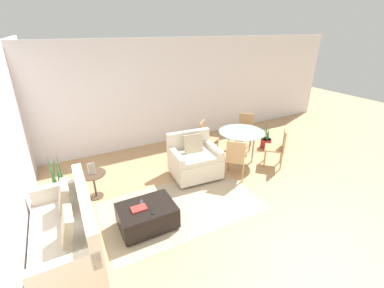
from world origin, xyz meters
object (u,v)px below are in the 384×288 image
object	(u,v)px
potted_plant_small	(266,141)
dining_chair_far_right	(245,128)
couch	(69,235)
tv_remote_primary	(141,203)
ottoman	(147,215)
book_stack	(139,208)
side_table	(94,180)
armchair	(194,160)
potted_plant	(60,193)
dining_chair_far_left	(206,137)
dining_table	(241,135)
dining_chair_near_left	(236,157)
dining_chair_near_right	(279,145)
tv_remote_secondary	(152,212)
picture_frame	(91,169)

from	to	relation	value
potted_plant_small	dining_chair_far_right	bearing A→B (deg)	144.43
couch	tv_remote_primary	xyz separation A→B (m)	(1.10, 0.12, 0.07)
ottoman	book_stack	world-z (taller)	book_stack
tv_remote_primary	dining_chair_far_right	size ratio (longest dim) A/B	0.19
book_stack	side_table	xyz separation A→B (m)	(-0.49, 1.24, -0.04)
couch	ottoman	size ratio (longest dim) A/B	2.00
tv_remote_primary	armchair	bearing A→B (deg)	32.35
armchair	dining_chair_far_right	bearing A→B (deg)	19.85
couch	side_table	distance (m)	1.34
couch	dining_chair_far_right	size ratio (longest dim) A/B	1.97
tv_remote_primary	potted_plant	distance (m)	1.68
dining_chair_far_left	dining_table	bearing A→B (deg)	-45.00
dining_table	dining_chair_far_right	size ratio (longest dim) A/B	1.20
dining_chair_near_left	potted_plant_small	distance (m)	1.93
dining_chair_near_right	dining_chair_far_left	size ratio (longest dim) A/B	1.00
dining_chair_far_right	potted_plant	bearing A→B (deg)	-174.63
tv_remote_primary	tv_remote_secondary	bearing A→B (deg)	-74.29
armchair	dining_chair_near_right	bearing A→B (deg)	-15.35
potted_plant	dining_chair_far_right	distance (m)	4.58
dining_chair_near_right	potted_plant	bearing A→B (deg)	170.20
armchair	book_stack	xyz separation A→B (m)	(-1.55, -1.06, 0.04)
dining_chair_near_right	tv_remote_secondary	bearing A→B (deg)	-168.18
couch	picture_frame	bearing A→B (deg)	66.73
tv_remote_secondary	dining_chair_near_left	world-z (taller)	dining_chair_near_left
dining_chair_near_right	dining_chair_far_right	xyz separation A→B (m)	(0.00, 1.21, 0.00)
dining_chair_far_left	dining_chair_far_right	xyz separation A→B (m)	(1.21, -0.00, 0.00)
book_stack	tv_remote_secondary	bearing A→B (deg)	-44.58
ottoman	potted_plant	world-z (taller)	potted_plant
ottoman	dining_chair_far_right	bearing A→B (deg)	27.47
tv_remote_secondary	picture_frame	distance (m)	1.55
ottoman	dining_chair_near_right	size ratio (longest dim) A/B	0.98
dining_chair_near_left	dining_chair_far_left	world-z (taller)	same
ottoman	dining_chair_near_left	world-z (taller)	dining_chair_near_left
side_table	picture_frame	size ratio (longest dim) A/B	2.38
potted_plant_small	dining_chair_far_left	bearing A→B (deg)	168.66
armchair	dining_table	distance (m)	1.34
picture_frame	ottoman	bearing A→B (deg)	-63.62
tv_remote_primary	dining_chair_far_right	bearing A→B (deg)	25.62
dining_table	dining_chair_far_left	world-z (taller)	dining_chair_far_left
book_stack	potted_plant	distance (m)	1.71
tv_remote_secondary	potted_plant	distance (m)	1.94
book_stack	ottoman	bearing A→B (deg)	3.92
tv_remote_secondary	dining_chair_far_right	distance (m)	3.81
ottoman	dining_chair_far_left	xyz separation A→B (m)	(2.13, 1.74, 0.30)
ottoman	side_table	world-z (taller)	side_table
couch	armchair	bearing A→B (deg)	22.22
tv_remote_secondary	dining_table	bearing A→B (deg)	25.70
book_stack	dining_chair_far_right	bearing A→B (deg)	26.75
side_table	dining_chair_far_left	size ratio (longest dim) A/B	0.57
ottoman	tv_remote_secondary	distance (m)	0.25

